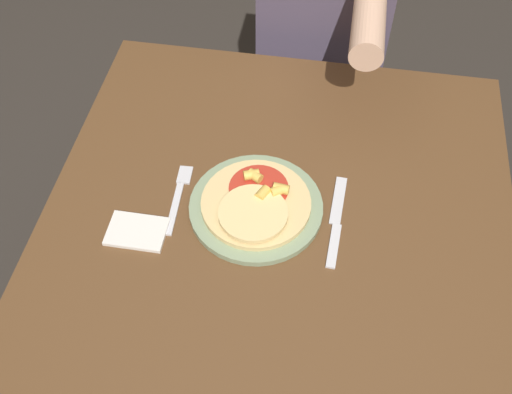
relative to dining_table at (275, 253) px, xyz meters
The scene contains 8 objects.
ground_plane 0.62m from the dining_table, ahead, with size 8.00×8.00×0.00m, color #2D2823.
dining_table is the anchor object (origin of this frame).
plate 0.13m from the dining_table, 150.42° to the left, with size 0.27×0.27×0.01m.
pizza 0.15m from the dining_table, 153.49° to the left, with size 0.22×0.22×0.04m.
fork 0.24m from the dining_table, behind, with size 0.03×0.18×0.00m.
knife 0.16m from the dining_table, ahead, with size 0.03×0.22×0.00m.
napkin 0.30m from the dining_table, 165.72° to the right, with size 0.11×0.08×0.01m.
person_diner 0.69m from the dining_table, 87.19° to the left, with size 0.34×0.52×1.26m.
Camera 1 is at (0.07, -0.67, 1.69)m, focal length 42.00 mm.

